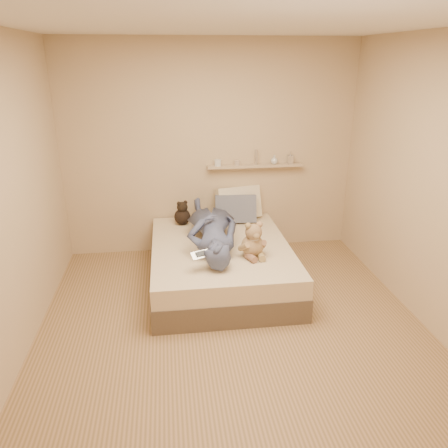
{
  "coord_description": "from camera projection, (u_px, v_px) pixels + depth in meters",
  "views": [
    {
      "loc": [
        -0.54,
        -3.41,
        2.37
      ],
      "look_at": [
        0.0,
        0.65,
        0.8
      ],
      "focal_mm": 35.0,
      "sensor_mm": 36.0,
      "label": 1
    }
  ],
  "objects": [
    {
      "name": "game_console",
      "position": [
        201.0,
        255.0,
        4.12
      ],
      "size": [
        0.21,
        0.15,
        0.07
      ],
      "color": "silver",
      "rests_on": "bed"
    },
    {
      "name": "pillow_grey",
      "position": [
        236.0,
        209.0,
        5.38
      ],
      "size": [
        0.52,
        0.26,
        0.36
      ],
      "primitive_type": "cube",
      "rotation": [
        -0.27,
        0.0,
        -0.08
      ],
      "color": "slate",
      "rests_on": "bed"
    },
    {
      "name": "dark_plush",
      "position": [
        182.0,
        214.0,
        5.31
      ],
      "size": [
        0.2,
        0.2,
        0.3
      ],
      "color": "black",
      "rests_on": "bed"
    },
    {
      "name": "shelf_bottles",
      "position": [
        262.0,
        160.0,
        5.43
      ],
      "size": [
        1.0,
        0.13,
        0.19
      ],
      "color": "silver",
      "rests_on": "wall_shelf"
    },
    {
      "name": "pillow_cream",
      "position": [
        238.0,
        203.0,
        5.5
      ],
      "size": [
        0.6,
        0.38,
        0.43
      ],
      "primitive_type": "cube",
      "rotation": [
        -0.3,
        0.0,
        0.22
      ],
      "color": "beige",
      "rests_on": "bed"
    },
    {
      "name": "bed",
      "position": [
        221.0,
        263.0,
        4.85
      ],
      "size": [
        1.5,
        1.9,
        0.45
      ],
      "color": "brown",
      "rests_on": "floor"
    },
    {
      "name": "teddy_bear",
      "position": [
        253.0,
        242.0,
        4.43
      ],
      "size": [
        0.31,
        0.31,
        0.38
      ],
      "color": "tan",
      "rests_on": "bed"
    },
    {
      "name": "room",
      "position": [
        234.0,
        195.0,
        3.6
      ],
      "size": [
        3.8,
        3.8,
        3.8
      ],
      "color": "#A07852",
      "rests_on": "ground"
    },
    {
      "name": "person",
      "position": [
        212.0,
        228.0,
        4.74
      ],
      "size": [
        0.61,
        1.54,
        0.36
      ],
      "primitive_type": "imported",
      "rotation": [
        0.0,
        0.0,
        3.1
      ],
      "color": "#484C71",
      "rests_on": "bed"
    },
    {
      "name": "wall_shelf",
      "position": [
        255.0,
        166.0,
        5.44
      ],
      "size": [
        1.2,
        0.12,
        0.03
      ],
      "primitive_type": "cube",
      "color": "tan",
      "rests_on": "wall_back"
    }
  ]
}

